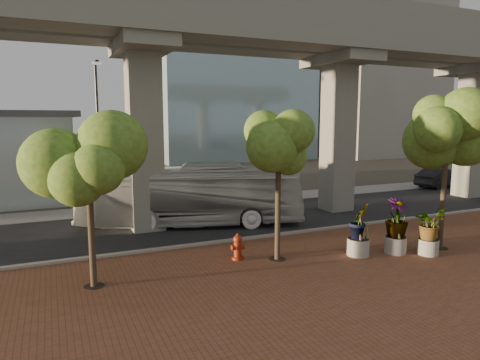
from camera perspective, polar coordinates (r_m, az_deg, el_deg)
name	(u,v)px	position (r m, az deg, el deg)	size (l,w,h in m)	color
ground	(267,227)	(23.21, 3.56, -6.21)	(160.00, 160.00, 0.00)	#3E392D
brick_plaza	(367,275)	(16.84, 16.53, -12.01)	(70.00, 13.00, 0.06)	brown
asphalt_road	(251,218)	(24.95, 1.43, -5.14)	(90.00, 8.00, 0.04)	black
curb_strip	(285,234)	(21.50, 6.04, -7.18)	(70.00, 0.25, 0.16)	gray
far_sidewalk	(217,202)	(29.90, -3.11, -2.92)	(90.00, 3.00, 0.06)	gray
transit_viaduct	(251,91)	(24.34, 1.49, 11.75)	(72.00, 5.60, 12.40)	gray
midrise_block	(373,81)	(74.26, 17.26, 12.55)	(18.00, 16.00, 24.00)	gray
transit_bus	(191,196)	(23.21, -6.52, -2.08)	(2.78, 11.85, 3.30)	silver
parked_car	(440,178)	(40.09, 25.13, 0.25)	(1.70, 4.92, 1.62)	black
fire_hydrant	(238,247)	(17.60, -0.30, -8.92)	(0.54, 0.48, 1.07)	maroon
planter_front	(429,225)	(19.69, 23.95, -5.56)	(1.88, 1.88, 2.07)	gray
planter_right	(397,220)	(19.33, 20.15, -5.05)	(2.22, 2.22, 2.37)	gray
planter_left	(359,224)	(18.55, 15.59, -5.62)	(2.04, 2.04, 2.25)	gray
street_tree_far_west	(88,163)	(14.92, -19.62, 2.16)	(3.60, 3.60, 5.90)	#3F3124
street_tree_near_west	(279,149)	(16.94, 5.17, 4.17)	(3.11, 3.11, 5.96)	#3F3124
street_tree_near_east	(448,129)	(20.40, 25.96, 6.18)	(3.88, 3.88, 7.06)	#3F3124
streetlamp_west	(98,130)	(25.45, -18.36, 6.37)	(0.44, 1.28, 8.82)	#2C2B30
streetlamp_east	(341,136)	(34.38, 13.38, 5.75)	(0.38, 1.11, 7.64)	#292A2E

